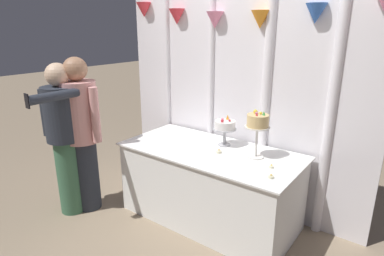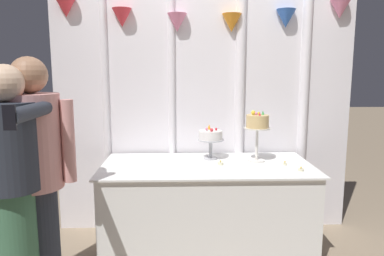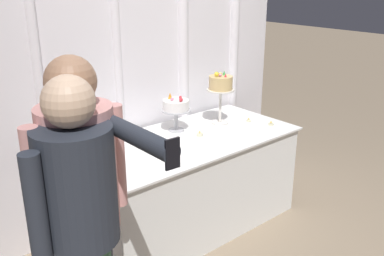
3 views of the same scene
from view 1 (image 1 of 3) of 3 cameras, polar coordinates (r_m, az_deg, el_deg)
ground_plane at (r=3.37m, az=2.03°, el=-16.31°), size 24.00×24.00×0.00m
draped_curtain at (r=3.32m, az=8.37°, el=6.91°), size 2.77×0.17×2.42m
cake_table at (r=3.25m, az=3.12°, el=-10.01°), size 1.73×0.84×0.75m
cake_display_nearleft at (r=3.16m, az=5.85°, el=0.29°), size 0.23×0.23×0.30m
cake_display_nearright at (r=2.87m, az=11.54°, el=0.80°), size 0.22×0.22×0.44m
tealight_far_left at (r=3.02m, az=4.79°, el=-4.21°), size 0.05×0.05×0.04m
tealight_near_left at (r=2.78m, az=13.87°, el=-6.67°), size 0.04×0.04×0.03m
tealight_near_right at (r=2.61m, az=13.81°, el=-8.39°), size 0.05×0.05×0.03m
guest_man_pink_jacket at (r=3.44m, az=-18.93°, el=-0.43°), size 0.52×0.38×1.61m
guest_man_dark_suit at (r=3.44m, az=-21.72°, el=-1.08°), size 0.50×0.64×1.56m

